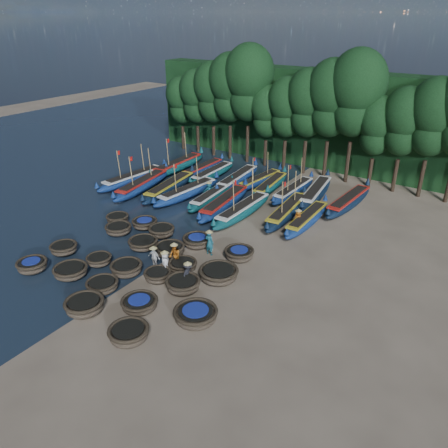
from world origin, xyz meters
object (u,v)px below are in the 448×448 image
Objects in this scene: coracle_7 at (102,285)px; coracle_22 at (161,231)px; coracle_13 at (158,275)px; long_boat_17 at (349,201)px; coracle_4 at (129,333)px; long_boat_16 at (316,192)px; coracle_8 at (139,304)px; fisherman_4 at (154,257)px; coracle_19 at (219,274)px; coracle_24 at (239,254)px; coracle_10 at (64,248)px; fisherman_3 at (188,273)px; coracle_15 at (118,229)px; fisherman_1 at (209,242)px; long_boat_6 at (243,210)px; long_boat_8 at (307,219)px; coracle_5 at (32,265)px; coracle_9 at (196,315)px; long_boat_12 at (238,179)px; long_boat_3 at (188,192)px; long_boat_4 at (212,196)px; coracle_12 at (126,268)px; coracle_20 at (117,218)px; long_boat_14 at (270,185)px; fisherman_5 at (209,190)px; long_boat_2 at (170,187)px; fisherman_6 at (298,218)px; coracle_3 at (84,305)px; fisherman_0 at (165,262)px; long_boat_11 at (212,173)px; coracle_18 at (183,265)px; long_boat_15 at (294,190)px; coracle_14 at (183,284)px; long_boat_13 at (260,180)px; long_boat_1 at (142,185)px; coracle_23 at (197,241)px; long_boat_9 at (178,165)px; coracle_17 at (170,249)px; fisherman_2 at (175,255)px; coracle_21 at (145,223)px; coracle_6 at (71,271)px; long_boat_0 at (133,178)px; coracle_16 at (143,243)px.

coracle_7 is 7.61m from coracle_22.
long_boat_17 reaches higher than coracle_13.
coracle_4 is 0.26× the size of long_boat_16.
fisherman_4 is (-2.38, 3.85, 0.43)m from coracle_8.
fisherman_4 is at bearing -165.24° from coracle_19.
coracle_24 reaches higher than coracle_7.
fisherman_3 is (9.63, 1.81, 0.41)m from coracle_10.
coracle_15 is 1.08× the size of fisherman_1.
long_boat_6 is 1.10× the size of long_boat_8.
coracle_9 is at bearing 8.83° from coracle_5.
coracle_24 is at bearing -62.30° from long_boat_12.
long_boat_3 reaches higher than coracle_4.
coracle_19 is at bearing -57.99° from long_boat_4.
long_boat_16 is at bearing 179.22° from long_boat_17.
coracle_20 is (-6.18, 5.08, -0.07)m from coracle_12.
fisherman_5 is at bearing -131.91° from long_boat_14.
coracle_12 reaches higher than coracle_10.
long_boat_2 is 5.15× the size of fisherman_6.
coracle_3 is 0.95× the size of coracle_5.
fisherman_0 reaches higher than coracle_10.
long_boat_11 is (-8.13, 17.31, 0.13)m from coracle_13.
long_boat_15 is at bearing 88.87° from coracle_18.
coracle_24 is at bearing -60.12° from long_boat_6.
fisherman_1 reaches higher than coracle_14.
coracle_18 is (7.99, 5.62, -0.09)m from coracle_5.
long_boat_13 is at bearing 99.77° from coracle_13.
fisherman_0 is at bearing -49.86° from long_boat_1.
fisherman_6 is at bearing 55.49° from coracle_23.
long_boat_17 reaches higher than coracle_5.
fisherman_6 is (16.50, -5.34, 0.22)m from long_boat_9.
long_boat_9 is (-10.44, 19.80, 0.23)m from coracle_7.
long_boat_1 reaches higher than fisherman_3.
coracle_23 is (7.08, 6.07, 0.04)m from coracle_10.
fisherman_2 is at bearing -37.82° from coracle_17.
coracle_17 is 15.88m from long_boat_11.
coracle_21 is at bearing 153.54° from coracle_18.
long_boat_1 reaches higher than coracle_6.
long_boat_8 is (2.38, 12.63, 0.05)m from coracle_14.
long_boat_6 is (-3.82, 9.00, 0.11)m from coracle_19.
coracle_5 is 8.38m from coracle_13.
coracle_18 is at bearing -29.88° from long_boat_0.
coracle_24 is 10.34m from long_boat_4.
coracle_22 is 6.99m from fisherman_3.
coracle_16 is 1.05× the size of coracle_18.
fisherman_0 is at bearing 148.65° from coracle_9.
long_boat_12 is 4.74× the size of fisherman_0.
coracle_22 reaches higher than coracle_15.
long_boat_11 is at bearing 0.83° from long_boat_9.
long_boat_14 is (-2.08, 15.65, 0.16)m from coracle_18.
fisherman_5 is (2.38, 16.34, 0.40)m from coracle_5.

